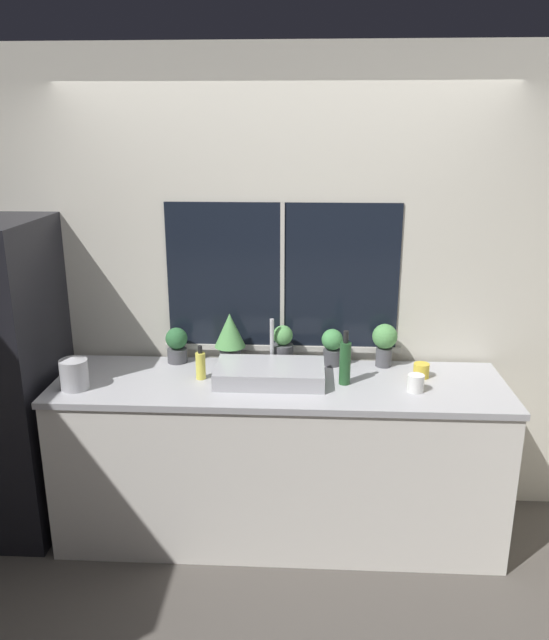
{
  "coord_description": "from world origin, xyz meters",
  "views": [
    {
      "loc": [
        0.14,
        -2.8,
        2.26
      ],
      "look_at": [
        -0.03,
        0.33,
        1.29
      ],
      "focal_mm": 35.0,
      "sensor_mm": 36.0,
      "label": 1
    }
  ],
  "objects_px": {
    "potted_plant_right": "(332,346)",
    "soap_bottle": "(201,365)",
    "potted_plant_far_right": "(385,341)",
    "kettle": "(74,373)",
    "potted_plant_left": "(230,335)",
    "sink": "(270,373)",
    "potted_plant_center": "(283,346)",
    "mug_white": "(416,383)",
    "potted_plant_far_left": "(177,344)",
    "bottle_tall": "(345,362)",
    "mug_yellow": "(421,370)"
  },
  "relations": [
    {
      "from": "potted_plant_left",
      "to": "bottle_tall",
      "type": "bearing_deg",
      "value": -22.96
    },
    {
      "from": "potted_plant_left",
      "to": "kettle",
      "type": "relative_size",
      "value": 1.69
    },
    {
      "from": "potted_plant_far_right",
      "to": "bottle_tall",
      "type": "relative_size",
      "value": 0.84
    },
    {
      "from": "potted_plant_far_right",
      "to": "bottle_tall",
      "type": "distance_m",
      "value": 0.37
    },
    {
      "from": "potted_plant_right",
      "to": "mug_yellow",
      "type": "relative_size",
      "value": 2.5
    },
    {
      "from": "mug_yellow",
      "to": "bottle_tall",
      "type": "bearing_deg",
      "value": -165.19
    },
    {
      "from": "potted_plant_right",
      "to": "soap_bottle",
      "type": "relative_size",
      "value": 1.14
    },
    {
      "from": "potted_plant_far_right",
      "to": "bottle_tall",
      "type": "bearing_deg",
      "value": -131.0
    },
    {
      "from": "potted_plant_right",
      "to": "potted_plant_far_right",
      "type": "bearing_deg",
      "value": 0.0
    },
    {
      "from": "bottle_tall",
      "to": "mug_white",
      "type": "xyz_separation_m",
      "value": [
        0.37,
        -0.08,
        -0.08
      ]
    },
    {
      "from": "potted_plant_far_left",
      "to": "potted_plant_far_right",
      "type": "distance_m",
      "value": 1.21
    },
    {
      "from": "kettle",
      "to": "mug_yellow",
      "type": "bearing_deg",
      "value": 7.82
    },
    {
      "from": "potted_plant_right",
      "to": "potted_plant_far_right",
      "type": "relative_size",
      "value": 0.86
    },
    {
      "from": "soap_bottle",
      "to": "mug_white",
      "type": "distance_m",
      "value": 1.16
    },
    {
      "from": "potted_plant_left",
      "to": "bottle_tall",
      "type": "relative_size",
      "value": 1.01
    },
    {
      "from": "potted_plant_right",
      "to": "soap_bottle",
      "type": "xyz_separation_m",
      "value": [
        -0.73,
        -0.25,
        -0.04
      ]
    },
    {
      "from": "potted_plant_right",
      "to": "kettle",
      "type": "height_order",
      "value": "potted_plant_right"
    },
    {
      "from": "potted_plant_far_left",
      "to": "potted_plant_center",
      "type": "xyz_separation_m",
      "value": [
        0.62,
        0.0,
        0.0
      ]
    },
    {
      "from": "soap_bottle",
      "to": "kettle",
      "type": "xyz_separation_m",
      "value": [
        -0.64,
        -0.17,
        0.01
      ]
    },
    {
      "from": "potted_plant_far_right",
      "to": "soap_bottle",
      "type": "bearing_deg",
      "value": -166.5
    },
    {
      "from": "sink",
      "to": "potted_plant_right",
      "type": "relative_size",
      "value": 2.71
    },
    {
      "from": "mug_white",
      "to": "potted_plant_far_right",
      "type": "bearing_deg",
      "value": 109.51
    },
    {
      "from": "potted_plant_far_right",
      "to": "mug_white",
      "type": "distance_m",
      "value": 0.39
    },
    {
      "from": "potted_plant_left",
      "to": "soap_bottle",
      "type": "bearing_deg",
      "value": -118.5
    },
    {
      "from": "bottle_tall",
      "to": "potted_plant_right",
      "type": "bearing_deg",
      "value": 102.11
    },
    {
      "from": "potted_plant_center",
      "to": "mug_white",
      "type": "distance_m",
      "value": 0.8
    },
    {
      "from": "potted_plant_far_right",
      "to": "mug_yellow",
      "type": "distance_m",
      "value": 0.27
    },
    {
      "from": "potted_plant_far_right",
      "to": "mug_yellow",
      "type": "bearing_deg",
      "value": -40.87
    },
    {
      "from": "soap_bottle",
      "to": "potted_plant_left",
      "type": "bearing_deg",
      "value": 61.5
    },
    {
      "from": "potted_plant_center",
      "to": "soap_bottle",
      "type": "relative_size",
      "value": 1.23
    },
    {
      "from": "potted_plant_right",
      "to": "potted_plant_far_left",
      "type": "bearing_deg",
      "value": 180.0
    },
    {
      "from": "sink",
      "to": "potted_plant_far_left",
      "type": "relative_size",
      "value": 2.81
    },
    {
      "from": "potted_plant_left",
      "to": "soap_bottle",
      "type": "distance_m",
      "value": 0.29
    },
    {
      "from": "soap_bottle",
      "to": "mug_white",
      "type": "relative_size",
      "value": 2.09
    },
    {
      "from": "sink",
      "to": "mug_yellow",
      "type": "xyz_separation_m",
      "value": [
        0.83,
        0.09,
        -0.01
      ]
    },
    {
      "from": "sink",
      "to": "kettle",
      "type": "bearing_deg",
      "value": -171.1
    },
    {
      "from": "mug_yellow",
      "to": "mug_white",
      "type": "distance_m",
      "value": 0.2
    },
    {
      "from": "mug_white",
      "to": "kettle",
      "type": "distance_m",
      "value": 1.79
    },
    {
      "from": "potted_plant_far_right",
      "to": "kettle",
      "type": "relative_size",
      "value": 1.41
    },
    {
      "from": "potted_plant_far_right",
      "to": "mug_yellow",
      "type": "height_order",
      "value": "potted_plant_far_right"
    },
    {
      "from": "sink",
      "to": "potted_plant_far_left",
      "type": "distance_m",
      "value": 0.62
    },
    {
      "from": "sink",
      "to": "potted_plant_left",
      "type": "relative_size",
      "value": 1.95
    },
    {
      "from": "sink",
      "to": "potted_plant_left",
      "type": "distance_m",
      "value": 0.38
    },
    {
      "from": "potted_plant_left",
      "to": "potted_plant_far_right",
      "type": "height_order",
      "value": "potted_plant_left"
    },
    {
      "from": "potted_plant_center",
      "to": "soap_bottle",
      "type": "height_order",
      "value": "potted_plant_center"
    },
    {
      "from": "bottle_tall",
      "to": "mug_yellow",
      "type": "distance_m",
      "value": 0.45
    },
    {
      "from": "bottle_tall",
      "to": "potted_plant_left",
      "type": "bearing_deg",
      "value": 157.04
    },
    {
      "from": "potted_plant_right",
      "to": "soap_bottle",
      "type": "height_order",
      "value": "potted_plant_right"
    },
    {
      "from": "mug_white",
      "to": "bottle_tall",
      "type": "bearing_deg",
      "value": 167.46
    },
    {
      "from": "bottle_tall",
      "to": "potted_plant_far_right",
      "type": "bearing_deg",
      "value": 49.0
    }
  ]
}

